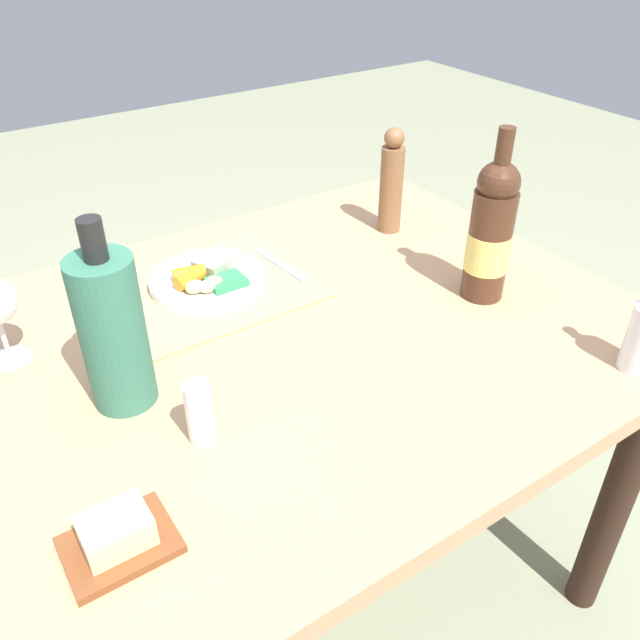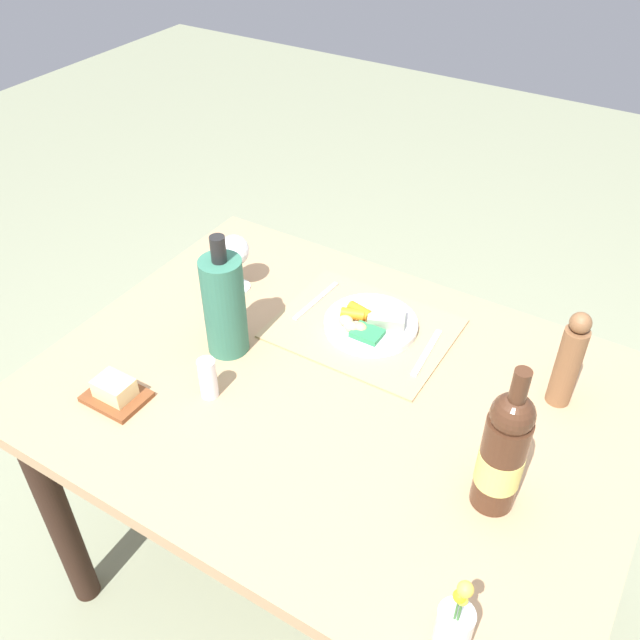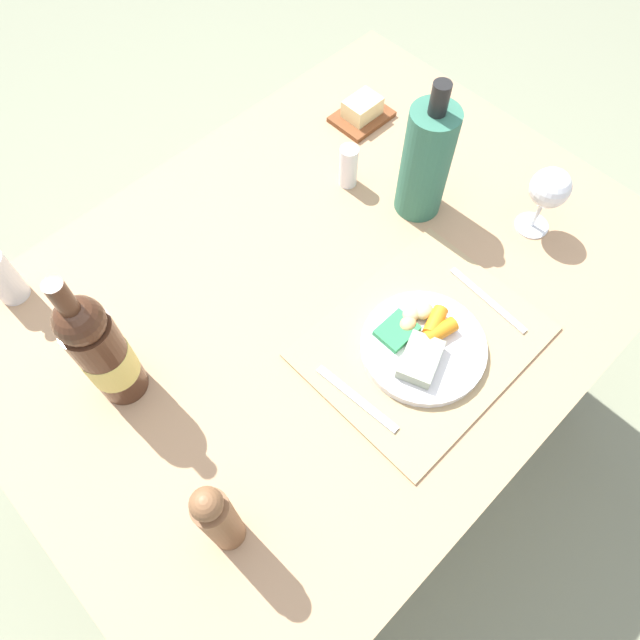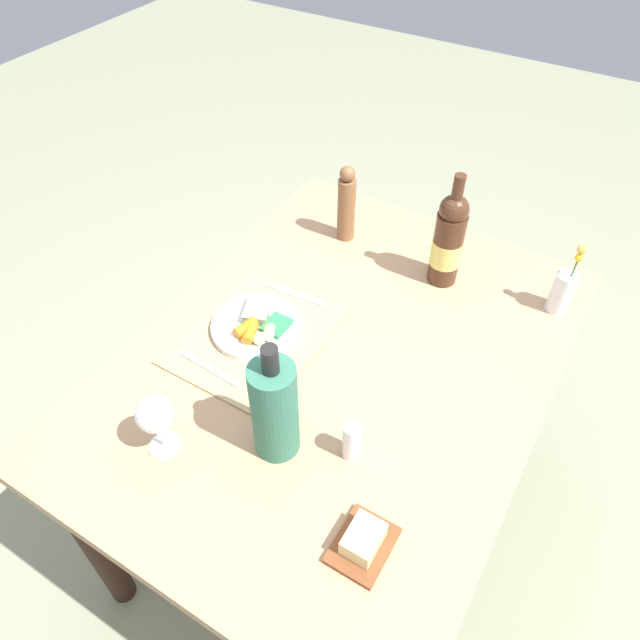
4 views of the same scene
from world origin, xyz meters
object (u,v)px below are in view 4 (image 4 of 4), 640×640
Objects in this scene: dinner_plate at (257,325)px; wine_glass at (155,415)px; pepper_mill at (346,205)px; dining_table at (339,383)px; knife at (209,369)px; flower_vase at (563,290)px; fork at (295,294)px; salt_shaker at (352,441)px; butter_dish at (363,542)px; cooler_bottle at (274,409)px; wine_bottle at (448,240)px.

dinner_plate is 0.39m from wine_glass.
pepper_mill is 0.83m from wine_glass.
knife is at bearing -50.50° from dining_table.
fork is at bearing -62.77° from flower_vase.
knife reaches higher than dining_table.
butter_dish is at bearing 35.17° from salt_shaker.
butter_dish is (0.35, 0.49, 0.00)m from dinner_plate.
wine_glass is at bearing -61.71° from salt_shaker.
pepper_mill is 1.12× the size of flower_vase.
pepper_mill is 1.81× the size of butter_dish.
cooler_bottle is at bearing 74.92° from knife.
salt_shaker is at bearing -144.83° from butter_dish.
dinner_plate is at bearing -36.73° from wine_bottle.
flower_vase is at bearing 144.94° from wine_glass.
butter_dish is at bearing 68.35° from cooler_bottle.
pepper_mill is 0.74m from cooler_bottle.
knife is at bearing -93.62° from salt_shaker.
flower_vase is at bearing 127.04° from dinner_plate.
salt_shaker is at bearing 41.72° from fork.
dinner_plate is 0.42m from salt_shaker.
wine_glass is (0.41, -0.19, 0.21)m from dining_table.
knife is 0.63m from pepper_mill.
fork is at bearing -136.89° from butter_dish.
pepper_mill is at bearing -152.26° from dining_table.
wine_glass reaches higher than salt_shaker.
fork is 0.43m from wine_bottle.
wine_bottle is 1.56× the size of flower_vase.
wine_bottle reaches higher than dinner_plate.
knife is at bearing -45.37° from flower_vase.
dinner_plate reaches higher than dining_table.
dinner_plate reaches higher than fork.
wine_bottle is 0.32m from pepper_mill.
pepper_mill reaches higher than wine_glass.
butter_dish reaches higher than dining_table.
wine_glass is at bearing 4.19° from dinner_plate.
wine_bottle is at bearing 165.96° from dining_table.
pepper_mill is at bearing -161.79° from cooler_bottle.
butter_dish is 1.34× the size of salt_shaker.
fork is at bearing -133.75° from salt_shaker.
salt_shaker is (0.22, 0.16, 0.15)m from dining_table.
dinner_plate is 1.47× the size of wine_glass.
pepper_mill reaches higher than flower_vase.
fork and knife have the same top height.
knife is at bearing -10.60° from fork.
dining_table is 9.89× the size of butter_dish.
fork is at bearing -151.90° from cooler_bottle.
fork is 0.69m from flower_vase.
fork is 0.48m from cooler_bottle.
wine_glass reaches higher than knife.
cooler_bottle reaches higher than flower_vase.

